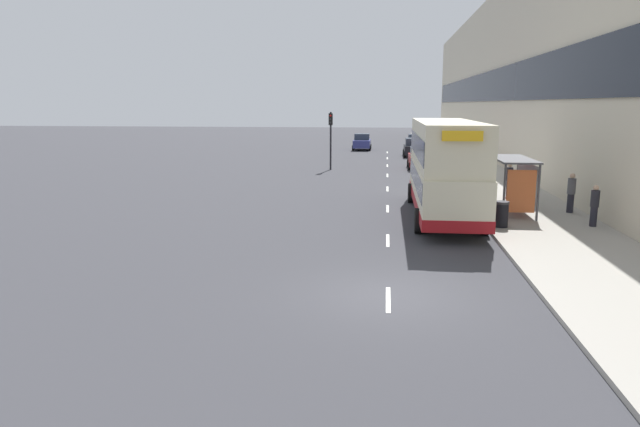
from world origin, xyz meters
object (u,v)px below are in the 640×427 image
at_px(car_3, 421,158).
at_px(pedestrian_3, 525,181).
at_px(car_1, 415,142).
at_px(bus_shelter, 518,175).
at_px(pedestrian_at_shelter, 571,193).
at_px(car_2, 362,142).
at_px(litter_bin, 502,214).
at_px(double_decker_bus_near, 445,167).
at_px(pedestrian_1, 594,205).
at_px(car_0, 414,148).
at_px(pedestrian_2, 509,179).
at_px(traffic_light_far_kerb, 331,131).

relative_size(car_3, pedestrian_3, 2.40).
bearing_deg(car_3, car_1, 88.54).
bearing_deg(bus_shelter, pedestrian_at_shelter, 10.17).
bearing_deg(pedestrian_at_shelter, car_2, 106.80).
xyz_separation_m(car_2, pedestrian_3, (10.04, -32.53, 0.12)).
bearing_deg(litter_bin, pedestrian_at_shelter, 43.77).
bearing_deg(car_3, double_decker_bus_near, -90.40).
bearing_deg(pedestrian_3, pedestrian_1, -81.69).
bearing_deg(car_0, pedestrian_2, -80.73).
xyz_separation_m(car_3, pedestrian_2, (3.90, -13.96, 0.19)).
distance_m(double_decker_bus_near, litter_bin, 3.67).
relative_size(bus_shelter, car_0, 1.02).
xyz_separation_m(car_1, pedestrian_at_shelter, (5.16, -38.90, 0.23)).
relative_size(pedestrian_2, pedestrian_3, 1.05).
height_order(bus_shelter, car_1, bus_shelter).
height_order(double_decker_bus_near, car_0, double_decker_bus_near).
bearing_deg(pedestrian_1, traffic_light_far_kerb, 122.18).
height_order(car_2, traffic_light_far_kerb, traffic_light_far_kerb).
distance_m(car_3, pedestrian_3, 15.15).
height_order(bus_shelter, traffic_light_far_kerb, traffic_light_far_kerb).
xyz_separation_m(pedestrian_3, traffic_light_far_kerb, (-11.64, 12.93, 2.00)).
height_order(pedestrian_at_shelter, litter_bin, pedestrian_at_shelter).
bearing_deg(pedestrian_at_shelter, pedestrian_3, 104.03).
xyz_separation_m(double_decker_bus_near, litter_bin, (2.08, -2.56, -1.62)).
height_order(pedestrian_1, pedestrian_2, pedestrian_2).
height_order(car_1, car_2, car_2).
distance_m(car_3, traffic_light_far_kerb, 7.48).
bearing_deg(car_3, traffic_light_far_kerb, -167.97).
bearing_deg(car_3, pedestrian_3, -72.23).
relative_size(bus_shelter, pedestrian_3, 2.49).
bearing_deg(traffic_light_far_kerb, car_2, 85.35).
distance_m(car_2, pedestrian_1, 41.29).
distance_m(bus_shelter, car_3, 19.39).
bearing_deg(pedestrian_3, car_2, 107.15).
distance_m(car_3, pedestrian_2, 14.50).
xyz_separation_m(car_0, pedestrian_1, (5.78, -32.21, 0.13)).
distance_m(car_1, traffic_light_far_kerb, 23.11).
bearing_deg(car_0, bus_shelter, -83.72).
bearing_deg(car_1, litter_bin, -88.08).
distance_m(car_2, pedestrian_at_shelter, 38.40).
xyz_separation_m(bus_shelter, car_2, (-8.58, 37.21, -1.00)).
relative_size(car_2, car_3, 0.95).
bearing_deg(traffic_light_far_kerb, litter_bin, -66.66).
height_order(car_2, pedestrian_3, pedestrian_3).
bearing_deg(double_decker_bus_near, bus_shelter, 9.89).
bearing_deg(traffic_light_far_kerb, car_1, 70.90).
height_order(double_decker_bus_near, car_3, double_decker_bus_near).
bearing_deg(double_decker_bus_near, pedestrian_2, 54.76).
bearing_deg(litter_bin, bus_shelter, 68.68).
distance_m(car_0, car_2, 9.24).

